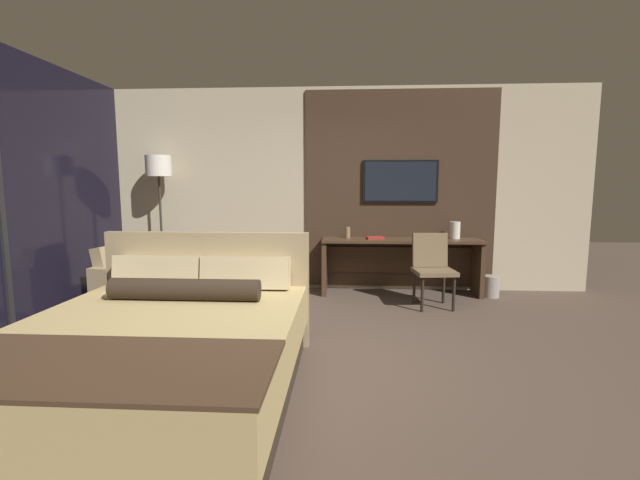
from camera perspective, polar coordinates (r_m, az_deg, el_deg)
The scene contains 12 objects.
ground_plane at distance 3.74m, azimuth -0.87°, elevation -15.70°, with size 16.00×16.00×0.00m, color #4C3D33.
wall_back_tv_panel at distance 6.03m, azimuth 2.38°, elevation 6.68°, with size 7.20×0.09×2.80m.
bed at distance 3.22m, azimuth -20.38°, elevation -13.87°, with size 1.86×2.23×1.04m.
desk at distance 5.89m, azimuth 10.66°, elevation -2.05°, with size 2.11×0.50×0.75m.
tv at distance 6.00m, azimuth 10.65°, elevation 7.69°, with size 1.02×0.04×0.58m.
desk_chair at distance 5.37m, azimuth 14.70°, elevation -2.99°, with size 0.51×0.51×0.89m.
armchair_by_window at distance 5.67m, azimuth -22.68°, elevation -5.63°, with size 0.97×0.99×0.76m.
floor_lamp at distance 6.28m, azimuth -20.68°, elevation 7.84°, with size 0.34×0.34×1.87m.
vase_tall at distance 6.01m, azimuth 17.54°, elevation 1.25°, with size 0.14×0.14×0.23m.
vase_short at distance 5.83m, azimuth 3.70°, elevation 1.01°, with size 0.07×0.07×0.15m.
book at distance 5.76m, azimuth 7.37°, elevation 0.29°, with size 0.24×0.18×0.03m.
waste_bin at distance 6.11m, azimuth 21.80°, elevation -5.76°, with size 0.22×0.22×0.28m.
Camera 1 is at (0.26, -3.44, 1.46)m, focal length 24.00 mm.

